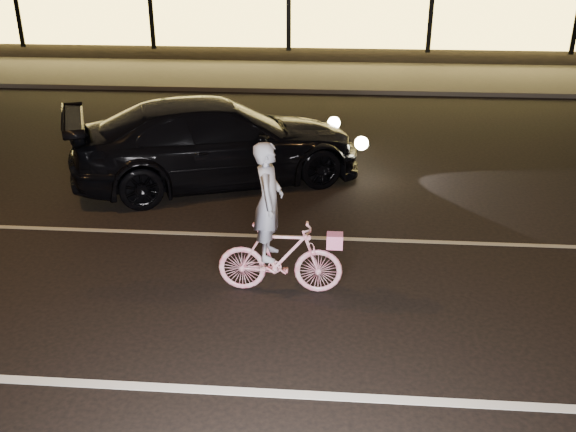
{
  "coord_description": "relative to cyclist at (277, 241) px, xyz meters",
  "views": [
    {
      "loc": [
        1.66,
        -6.51,
        4.2
      ],
      "look_at": [
        1.1,
        0.6,
        0.98
      ],
      "focal_mm": 40.0,
      "sensor_mm": 36.0,
      "label": 1
    }
  ],
  "objects": [
    {
      "name": "cyclist",
      "position": [
        0.0,
        0.0,
        0.0
      ],
      "size": [
        1.56,
        0.54,
        1.96
      ],
      "rotation": [
        0.0,
        0.0,
        1.57
      ],
      "color": "#DF2E60",
      "rests_on": "ground"
    },
    {
      "name": "sedan",
      "position": [
        -1.4,
        3.75,
        0.05
      ],
      "size": [
        5.52,
        3.84,
        1.48
      ],
      "rotation": [
        0.0,
        0.0,
        1.95
      ],
      "color": "black",
      "rests_on": "ground"
    },
    {
      "name": "lane_stripe_near",
      "position": [
        -0.98,
        -1.96,
        -0.69
      ],
      "size": [
        60.0,
        0.12,
        0.01
      ],
      "primitive_type": "cube",
      "color": "silver",
      "rests_on": "ground"
    },
    {
      "name": "ground",
      "position": [
        -0.98,
        -0.46,
        -0.7
      ],
      "size": [
        90.0,
        90.0,
        0.0
      ],
      "primitive_type": "plane",
      "color": "black",
      "rests_on": "ground"
    },
    {
      "name": "lane_stripe_far",
      "position": [
        -0.98,
        1.54,
        -0.69
      ],
      "size": [
        60.0,
        0.1,
        0.01
      ],
      "primitive_type": "cube",
      "color": "gray",
      "rests_on": "ground"
    },
    {
      "name": "sidewalk",
      "position": [
        -0.98,
        12.54,
        -0.64
      ],
      "size": [
        30.0,
        4.0,
        0.12
      ],
      "primitive_type": "cube",
      "color": "#383533",
      "rests_on": "ground"
    }
  ]
}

